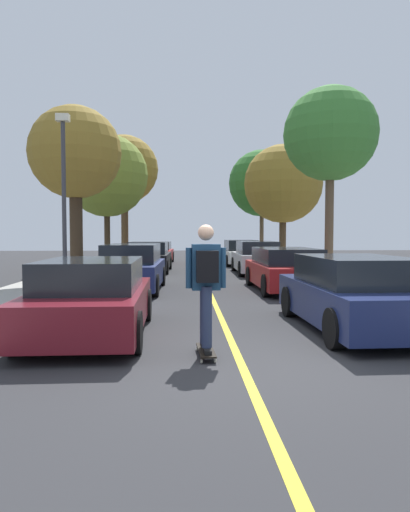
{
  "coord_description": "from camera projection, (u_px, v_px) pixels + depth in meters",
  "views": [
    {
      "loc": [
        -0.78,
        -6.32,
        1.79
      ],
      "look_at": [
        -0.14,
        7.63,
        1.09
      ],
      "focal_mm": 32.53,
      "sensor_mm": 36.0,
      "label": 1
    }
  ],
  "objects": [
    {
      "name": "parked_car_right_near",
      "position": [
        286.0,
        269.0,
        14.33
      ],
      "size": [
        2.05,
        4.3,
        1.31
      ],
      "color": "maroon",
      "rests_on": "ground"
    },
    {
      "name": "parked_car_left_near",
      "position": [
        132.0,
        268.0,
        14.32
      ],
      "size": [
        1.94,
        4.31,
        1.43
      ],
      "color": "navy",
      "rests_on": "ground"
    },
    {
      "name": "streetlamp",
      "position": [
        64.0,
        189.0,
        12.96
      ],
      "size": [
        0.36,
        0.24,
        4.94
      ],
      "color": "#38383D",
      "rests_on": "sidewalk_left"
    },
    {
      "name": "street_tree_right_nearest",
      "position": [
        330.0,
        135.0,
        16.14
      ],
      "size": [
        3.27,
        3.27,
        6.73
      ],
      "color": "brown",
      "rests_on": "sidewalk_right"
    },
    {
      "name": "parked_car_left_far",
      "position": [
        149.0,
        257.0,
        21.21
      ],
      "size": [
        2.03,
        4.25,
        1.37
      ],
      "color": "black",
      "rests_on": "ground"
    },
    {
      "name": "skateboard",
      "position": [
        206.0,
        350.0,
        6.7
      ],
      "size": [
        0.27,
        0.85,
        0.1
      ],
      "color": "black",
      "rests_on": "ground"
    },
    {
      "name": "center_line",
      "position": [
        219.0,
        312.0,
        10.42
      ],
      "size": [
        0.12,
        39.2,
        0.01
      ],
      "primitive_type": "cube",
      "color": "gold",
      "rests_on": "ground"
    },
    {
      "name": "street_tree_right_near",
      "position": [
        283.0,
        184.0,
        23.85
      ],
      "size": [
        4.03,
        4.03,
        6.18
      ],
      "color": "#4C3823",
      "rests_on": "sidewalk_right"
    },
    {
      "name": "skateboarder",
      "position": [
        206.0,
        279.0,
        6.62
      ],
      "size": [
        0.58,
        0.7,
        1.8
      ],
      "color": "black",
      "rests_on": "skateboard"
    },
    {
      "name": "parked_car_right_far",
      "position": [
        256.0,
        258.0,
        20.2
      ],
      "size": [
        1.89,
        4.35,
        1.42
      ],
      "color": "#B7B7BC",
      "rests_on": "ground"
    },
    {
      "name": "parked_car_right_farthest",
      "position": [
        241.0,
        253.0,
        25.68
      ],
      "size": [
        1.99,
        4.19,
        1.38
      ],
      "color": "white",
      "rests_on": "ground"
    },
    {
      "name": "parked_car_left_nearest",
      "position": [
        92.0,
        299.0,
        8.05
      ],
      "size": [
        1.97,
        4.03,
        1.33
      ],
      "color": "maroon",
      "rests_on": "ground"
    },
    {
      "name": "parked_car_left_farthest",
      "position": [
        156.0,
        253.0,
        26.93
      ],
      "size": [
        2.01,
        4.14,
        1.25
      ],
      "color": "maroon",
      "rests_on": "ground"
    },
    {
      "name": "street_tree_left_near",
      "position": [
        107.0,
        176.0,
        21.43
      ],
      "size": [
        3.82,
        3.82,
        6.21
      ],
      "color": "#3D2D1E",
      "rests_on": "sidewalk_left"
    },
    {
      "name": "parked_car_right_nearest",
      "position": [
        355.0,
        294.0,
        8.54
      ],
      "size": [
        2.05,
        4.24,
        1.35
      ],
      "color": "navy",
      "rests_on": "ground"
    },
    {
      "name": "ground",
      "position": [
        240.0,
        362.0,
        6.43
      ],
      "size": [
        80.0,
        80.0,
        0.0
      ],
      "primitive_type": "plane",
      "color": "#2D2D30"
    },
    {
      "name": "street_tree_right_far",
      "position": [
        262.0,
        183.0,
        30.29
      ],
      "size": [
        4.34,
        4.34,
        7.05
      ],
      "color": "brown",
      "rests_on": "sidewalk_right"
    },
    {
      "name": "street_tree_left_nearest",
      "position": [
        75.0,
        154.0,
        15.23
      ],
      "size": [
        3.03,
        3.03,
        5.81
      ],
      "color": "#3D2D1E",
      "rests_on": "sidewalk_left"
    },
    {
      "name": "street_tree_left_far",
      "position": [
        124.0,
        170.0,
        27.81
      ],
      "size": [
        4.07,
        4.07,
        7.49
      ],
      "color": "#4C3823",
      "rests_on": "sidewalk_left"
    }
  ]
}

